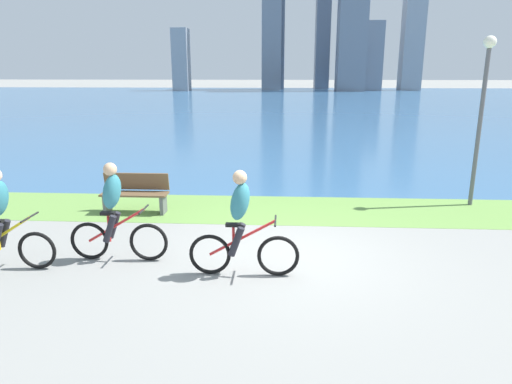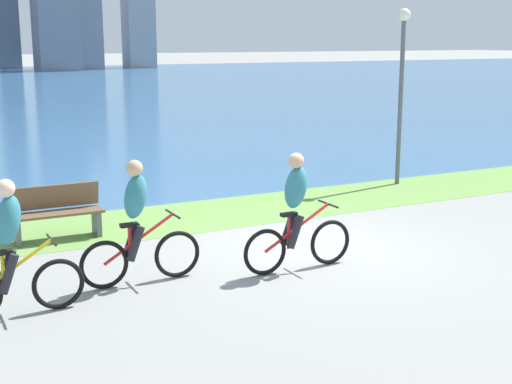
{
  "view_description": "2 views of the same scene",
  "coord_description": "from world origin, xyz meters",
  "px_view_note": "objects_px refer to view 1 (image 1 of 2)",
  "views": [
    {
      "loc": [
        -0.06,
        -7.56,
        3.17
      ],
      "look_at": [
        -0.53,
        0.47,
        1.04
      ],
      "focal_mm": 32.32,
      "sensor_mm": 36.0,
      "label": 1
    },
    {
      "loc": [
        -5.64,
        -9.17,
        3.26
      ],
      "look_at": [
        -0.56,
        0.7,
        0.85
      ],
      "focal_mm": 49.54,
      "sensor_mm": 36.0,
      "label": 2
    }
  ],
  "objects_px": {
    "cyclist_lead": "(241,225)",
    "bench_near_path": "(135,193)",
    "cyclist_distant_rear": "(2,220)",
    "cyclist_trailing": "(115,213)",
    "lamppost_tall": "(483,97)"
  },
  "relations": [
    {
      "from": "cyclist_trailing",
      "to": "bench_near_path",
      "type": "relative_size",
      "value": 1.14
    },
    {
      "from": "cyclist_trailing",
      "to": "cyclist_distant_rear",
      "type": "xyz_separation_m",
      "value": [
        -1.69,
        -0.45,
        -0.01
      ]
    },
    {
      "from": "cyclist_trailing",
      "to": "lamppost_tall",
      "type": "distance_m",
      "value": 8.46
    },
    {
      "from": "cyclist_lead",
      "to": "lamppost_tall",
      "type": "height_order",
      "value": "lamppost_tall"
    },
    {
      "from": "cyclist_distant_rear",
      "to": "lamppost_tall",
      "type": "xyz_separation_m",
      "value": [
        9.06,
        4.23,
        1.72
      ]
    },
    {
      "from": "cyclist_lead",
      "to": "cyclist_distant_rear",
      "type": "relative_size",
      "value": 1.04
    },
    {
      "from": "cyclist_trailing",
      "to": "lamppost_tall",
      "type": "xyz_separation_m",
      "value": [
        7.38,
        3.78,
        1.72
      ]
    },
    {
      "from": "cyclist_trailing",
      "to": "bench_near_path",
      "type": "xyz_separation_m",
      "value": [
        -0.53,
        2.72,
        -0.39
      ]
    },
    {
      "from": "cyclist_lead",
      "to": "cyclist_distant_rear",
      "type": "height_order",
      "value": "cyclist_lead"
    },
    {
      "from": "cyclist_trailing",
      "to": "cyclist_distant_rear",
      "type": "relative_size",
      "value": 1.01
    },
    {
      "from": "cyclist_lead",
      "to": "lamppost_tall",
      "type": "bearing_deg",
      "value": 39.36
    },
    {
      "from": "cyclist_lead",
      "to": "cyclist_trailing",
      "type": "distance_m",
      "value": 2.24
    },
    {
      "from": "lamppost_tall",
      "to": "cyclist_trailing",
      "type": "bearing_deg",
      "value": -152.87
    },
    {
      "from": "cyclist_lead",
      "to": "bench_near_path",
      "type": "xyz_separation_m",
      "value": [
        -2.72,
        3.2,
        -0.39
      ]
    },
    {
      "from": "cyclist_trailing",
      "to": "cyclist_distant_rear",
      "type": "distance_m",
      "value": 1.75
    }
  ]
}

